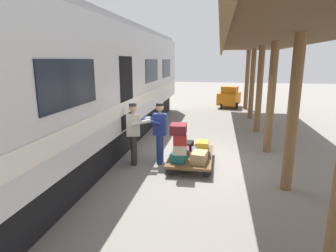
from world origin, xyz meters
The scene contains 17 objects.
ground_plane centered at (0.00, 0.00, 0.00)m, with size 60.00×60.00×0.00m, color gray.
platform_canopy centered at (-1.93, 0.00, 3.24)m, with size 3.20×19.95×3.56m.
train_car centered at (3.64, 0.00, 2.06)m, with size 3.02×17.67×4.00m.
luggage_cart centered at (0.28, 0.20, 0.24)m, with size 1.16×2.04×0.29m.
suitcase_orange_carryall centered at (0.02, -0.36, 0.39)m, with size 0.38×0.47×0.21m, color #CC6B23.
suitcase_burgundy_valise centered at (0.54, 0.20, 0.38)m, with size 0.40×0.47×0.18m, color maroon.
suitcase_teal_softside centered at (0.54, 0.76, 0.41)m, with size 0.36×0.49×0.25m, color #1E666B.
suitcase_black_hardshell centered at (0.54, -0.36, 0.39)m, with size 0.48×0.46×0.20m, color black.
suitcase_tan_vintage centered at (0.02, 0.76, 0.42)m, with size 0.36×0.54×0.27m, color tan.
suitcase_slate_roller centered at (0.02, 0.20, 0.38)m, with size 0.49×0.49×0.18m, color #4C515B.
suitcase_cream_canvas centered at (0.51, 0.80, 0.66)m, with size 0.33×0.52×0.25m, color beige.
suitcase_red_plastic centered at (0.52, 0.83, 0.92)m, with size 0.33×0.53×0.26m, color #AD231E.
suitcase_maroon_trunk centered at (0.55, 0.83, 1.16)m, with size 0.39×0.51×0.24m, color maroon.
suitcase_yellow_case centered at (-0.02, 0.17, 0.58)m, with size 0.30×0.43×0.21m, color gold.
porter_in_overalls centered at (1.18, 0.21, 0.93)m, with size 0.67×0.43×1.70m.
porter_by_door centered at (1.84, 0.42, 0.93)m, with size 0.72×0.53×1.70m.
baggage_tug centered at (-1.03, -9.97, 0.63)m, with size 1.50×1.93×1.30m.
Camera 1 is at (-0.42, 7.74, 2.86)m, focal length 30.58 mm.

